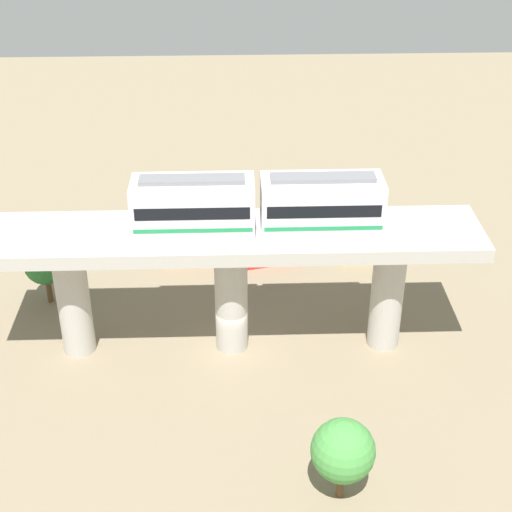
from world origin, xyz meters
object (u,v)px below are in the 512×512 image
train (258,205)px  tree_near_viaduct (343,451)px  parked_car_red (270,251)px  parked_car_orange (190,249)px  parked_car_yellow (363,246)px  tree_mid_lot (45,264)px

train → tree_near_viaduct: 13.91m
parked_car_red → tree_near_viaduct: tree_near_viaduct is taller
parked_car_orange → parked_car_red: bearing=-106.3°
parked_car_red → parked_car_orange: (0.48, 5.68, 0.00)m
parked_car_yellow → tree_near_viaduct: 22.58m
parked_car_yellow → parked_car_orange: (-0.01, 12.41, 0.00)m
parked_car_yellow → tree_mid_lot: size_ratio=1.03×
tree_mid_lot → train: bearing=-110.9°
tree_near_viaduct → train: bearing=16.5°
parked_car_orange → tree_mid_lot: (-5.17, 8.91, 2.13)m
train → tree_near_viaduct: train is taller
train → tree_mid_lot: 15.75m
train → tree_mid_lot: size_ratio=3.18×
parked_car_yellow → parked_car_orange: bearing=82.2°
tree_mid_lot → parked_car_red: bearing=-72.2°
parked_car_red → parked_car_yellow: bearing=-99.5°
parked_car_red → parked_car_orange: same height
tree_near_viaduct → tree_mid_lot: bearing=45.0°
parked_car_yellow → tree_mid_lot: tree_mid_lot is taller
parked_car_red → tree_near_viaduct: 21.76m
train → tree_near_viaduct: bearing=-163.5°
parked_car_red → tree_mid_lot: bearing=94.1°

